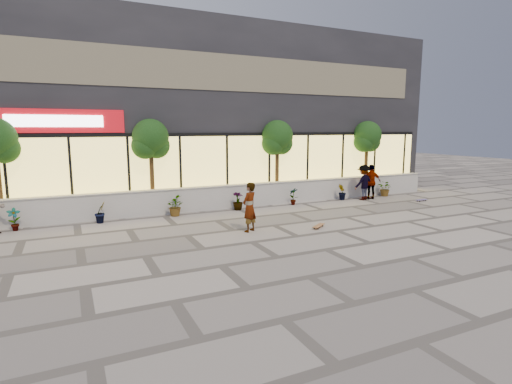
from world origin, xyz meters
name	(u,v)px	position (x,y,z in m)	size (l,w,h in m)	color
ground	(326,250)	(0.00, 0.00, 0.00)	(80.00, 80.00, 0.00)	#AAA093
planter_wall	(235,196)	(0.00, 7.00, 0.52)	(22.00, 0.42, 1.04)	silver
retail_building	(197,115)	(0.00, 12.49, 4.25)	(24.00, 9.17, 8.50)	black
shrub_a	(14,219)	(-8.50, 6.45, 0.41)	(0.43, 0.29, 0.81)	#163310
shrub_b	(100,212)	(-5.70, 6.45, 0.41)	(0.45, 0.36, 0.81)	#163310
shrub_c	(174,206)	(-2.90, 6.45, 0.41)	(0.73, 0.63, 0.81)	#163310
shrub_d	(238,201)	(-0.10, 6.45, 0.41)	(0.45, 0.45, 0.81)	#163310
shrub_e	(293,196)	(2.70, 6.45, 0.41)	(0.43, 0.29, 0.81)	#163310
shrub_f	(342,192)	(5.50, 6.45, 0.41)	(0.45, 0.36, 0.81)	#163310
shrub_g	(386,189)	(8.30, 6.45, 0.41)	(0.73, 0.63, 0.81)	#163310
tree_midwest	(151,141)	(-3.50, 7.70, 2.99)	(1.60, 1.50, 3.92)	#473419
tree_mideast	(277,140)	(2.50, 7.70, 2.99)	(1.60, 1.50, 3.92)	#473419
tree_east	(367,138)	(8.00, 7.70, 2.99)	(1.60, 1.50, 3.92)	#473419
skater_center	(249,207)	(-1.17, 2.87, 0.85)	(0.62, 0.41, 1.71)	silver
skater_right_near	(371,182)	(7.00, 6.09, 0.87)	(1.02, 0.43, 1.74)	white
skater_right_far	(364,183)	(6.50, 6.08, 0.87)	(1.13, 0.65, 1.74)	maroon
skateboard_center	(319,226)	(1.28, 2.28, 0.08)	(0.75, 0.60, 0.09)	brown
skateboard_right_near	(367,198)	(6.84, 6.20, 0.07)	(0.71, 0.22, 0.08)	brown
skateboard_right_far	(422,200)	(8.84, 4.55, 0.07)	(0.72, 0.21, 0.09)	#534783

